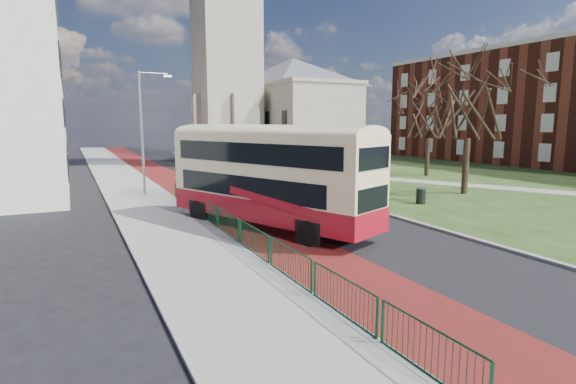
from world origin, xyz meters
TOP-DOWN VIEW (x-y plane):
  - ground at (0.00, 0.00)m, footprint 160.00×160.00m
  - road_carriageway at (1.50, 20.00)m, footprint 9.00×120.00m
  - bus_lane at (-1.20, 20.00)m, footprint 3.40×120.00m
  - pavement_west at (-5.00, 20.00)m, footprint 4.00×120.00m
  - kerb_west at (-3.00, 20.00)m, footprint 0.25×120.00m
  - kerb_east at (6.10, 22.00)m, footprint 0.25×80.00m
  - grass_green at (26.00, 22.00)m, footprint 40.00×80.00m
  - footpath at (20.00, 10.00)m, footprint 18.84×32.82m
  - pedestrian_railing at (-2.95, 4.00)m, footprint 0.07×24.00m
  - gothic_church at (12.56, 38.00)m, footprint 16.38×18.00m
  - brick_terrace at (40.00, 20.00)m, footprint 10.30×44.30m
  - street_block_far at (-14.00, 38.00)m, footprint 10.30×16.30m
  - streetlamp at (-4.35, 18.00)m, footprint 2.13×0.18m
  - bus at (-0.67, 6.20)m, footprint 6.62×11.09m
  - winter_tree_near at (15.38, 9.49)m, footprint 8.18×8.18m
  - winter_tree_far at (20.52, 18.64)m, footprint 7.33×7.33m
  - litter_bin at (9.99, 7.81)m, footprint 0.61×0.61m

SIDE VIEW (x-z plane):
  - ground at x=0.00m, z-range 0.00..0.00m
  - road_carriageway at x=1.50m, z-range 0.00..0.01m
  - bus_lane at x=-1.20m, z-range 0.00..0.01m
  - grass_green at x=26.00m, z-range 0.00..0.04m
  - footpath at x=20.00m, z-range 0.04..0.07m
  - pavement_west at x=-5.00m, z-range 0.00..0.12m
  - kerb_west at x=-3.00m, z-range 0.00..0.13m
  - kerb_east at x=6.10m, z-range 0.00..0.13m
  - litter_bin at x=9.99m, z-range 0.04..1.02m
  - pedestrian_railing at x=-2.95m, z-range -0.01..1.11m
  - bus at x=-0.67m, z-range 0.32..4.91m
  - streetlamp at x=-4.35m, z-range 0.59..8.59m
  - street_block_far at x=-14.00m, z-range 0.01..11.51m
  - winter_tree_far at x=20.52m, z-range 1.74..10.56m
  - winter_tree_near at x=15.38m, z-range 1.91..11.59m
  - brick_terrace at x=40.00m, z-range 0.01..13.51m
  - gothic_church at x=12.56m, z-range -6.87..33.13m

